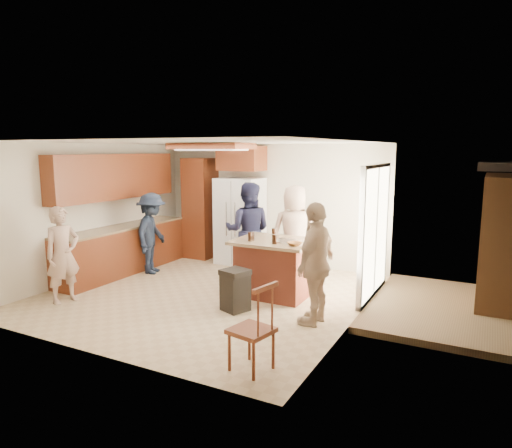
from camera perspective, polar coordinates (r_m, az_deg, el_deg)
The scene contains 13 objects.
room_shell at distance 7.92m, azimuth 28.86°, elevation -2.94°, with size 8.00×5.20×5.00m.
person_front_left at distance 7.74m, azimuth -23.01°, elevation -3.58°, with size 0.55×0.41×1.52m, color tan.
person_behind_left at distance 8.44m, azimuth -1.00°, elevation -0.84°, with size 0.87×0.54×1.80m, color black.
person_behind_right at distance 8.33m, azimuth 4.85°, elevation -1.13°, with size 0.86×0.56×1.76m, color tan.
person_side_right at distance 6.29m, azimuth 7.51°, elevation -4.94°, with size 0.99×0.51×1.70m, color tan.
person_counter at distance 9.04m, azimuth -12.89°, elevation -1.14°, with size 1.01×0.47×1.57m, color black.
left_cabinetry at distance 9.21m, azimuth -16.60°, elevation -0.02°, with size 0.64×3.00×2.30m.
back_wall_units at distance 9.99m, azimuth -5.72°, elevation 3.48°, with size 1.80×0.60×2.45m.
refrigerator at distance 9.58m, azimuth -2.01°, elevation 0.38°, with size 0.90×0.76×1.80m.
kitchen_island at distance 7.53m, azimuth 2.36°, elevation -5.42°, with size 1.28×1.03×0.93m.
island_items at distance 7.25m, azimuth 3.43°, elevation -1.99°, with size 0.94×0.70×0.15m.
trash_bin at distance 6.87m, azimuth -2.61°, elevation -8.22°, with size 0.45×0.45×0.63m.
spindle_chair at distance 5.06m, azimuth -0.39°, elevation -13.20°, with size 0.50×0.50×0.99m.
Camera 1 is at (4.09, -6.12, 2.39)m, focal length 32.00 mm.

